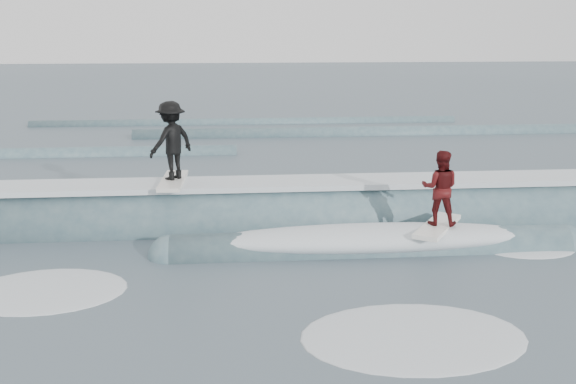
{
  "coord_description": "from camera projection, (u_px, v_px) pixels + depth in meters",
  "views": [
    {
      "loc": [
        -1.25,
        -11.22,
        4.91
      ],
      "look_at": [
        0.0,
        3.44,
        1.1
      ],
      "focal_mm": 40.0,
      "sensor_mm": 36.0,
      "label": 1
    }
  ],
  "objects": [
    {
      "name": "ground",
      "position": [
        303.0,
        293.0,
        12.16
      ],
      "size": [
        160.0,
        160.0,
        0.0
      ],
      "primitive_type": "plane",
      "color": "#3B4B56",
      "rests_on": "ground"
    },
    {
      "name": "breaking_wave",
      "position": [
        296.0,
        225.0,
        16.15
      ],
      "size": [
        21.28,
        3.85,
        2.15
      ],
      "color": "#3D5A66",
      "rests_on": "ground"
    },
    {
      "name": "surfer_black",
      "position": [
        171.0,
        143.0,
        15.68
      ],
      "size": [
        1.39,
        2.02,
        2.02
      ],
      "color": "silver",
      "rests_on": "ground"
    },
    {
      "name": "surfer_red",
      "position": [
        440.0,
        192.0,
        14.26
      ],
      "size": [
        1.57,
        1.97,
        1.79
      ],
      "color": "white",
      "rests_on": "ground"
    },
    {
      "name": "whitewater",
      "position": [
        307.0,
        325.0,
        10.87
      ],
      "size": [
        15.72,
        8.74,
        0.1
      ],
      "color": "silver",
      "rests_on": "ground"
    },
    {
      "name": "far_swells",
      "position": [
        219.0,
        138.0,
        29.03
      ],
      "size": [
        39.33,
        8.65,
        0.8
      ],
      "color": "#3D5A66",
      "rests_on": "ground"
    }
  ]
}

